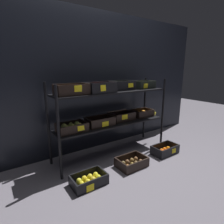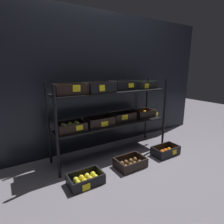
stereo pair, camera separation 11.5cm
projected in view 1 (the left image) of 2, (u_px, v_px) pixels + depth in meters
name	position (u px, v px, depth m)	size (l,w,h in m)	color
ground_plane	(112.00, 153.00, 2.58)	(10.00, 10.00, 0.00)	slate
storefront_wall	(97.00, 83.00, 2.66)	(4.00, 0.12, 1.94)	black
display_rack	(111.00, 107.00, 2.41)	(1.71, 0.42, 1.03)	black
crate_ground_lemon	(89.00, 180.00, 1.88)	(0.36, 0.23, 0.11)	black
crate_ground_kiwi	(132.00, 163.00, 2.23)	(0.36, 0.25, 0.11)	black
crate_ground_tangerine	(165.00, 150.00, 2.56)	(0.38, 0.22, 0.12)	black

